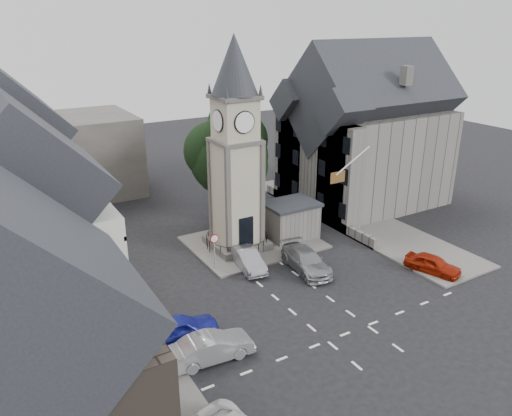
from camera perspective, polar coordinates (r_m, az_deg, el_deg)
ground at (r=34.05m, az=4.35°, el=-9.49°), size 120.00×120.00×0.00m
pavement_west at (r=34.77m, az=-19.20°, el=-9.90°), size 6.00×30.00×0.14m
pavement_east at (r=46.44m, az=10.93°, el=-1.10°), size 6.00×26.00×0.14m
central_island at (r=40.69m, az=-0.33°, el=-3.94°), size 10.00×8.00×0.16m
road_markings at (r=30.44m, az=10.43°, el=-13.88°), size 20.00×8.00×0.01m
clock_tower at (r=37.29m, az=-2.35°, el=6.83°), size 4.86×4.86×16.25m
stone_shelter at (r=41.35m, az=3.97°, el=-1.35°), size 4.30×3.30×3.08m
town_tree at (r=42.77m, az=-3.17°, el=7.08°), size 7.20×7.20×10.80m
warning_sign_post at (r=35.82m, az=-4.77°, el=-4.20°), size 0.70×0.19×2.85m
terrace_cream at (r=33.65m, az=-26.22°, el=0.29°), size 8.10×7.60×12.80m
terrace_tudor at (r=26.36m, az=-24.30°, el=-5.80°), size 8.10×7.60×12.00m
building_sw_stone at (r=19.05m, az=-24.78°, el=-19.95°), size 8.60×7.60×10.40m
backdrop_west at (r=53.78m, az=-24.28°, el=4.88°), size 20.00×10.00×8.00m
east_building at (r=49.03m, az=12.32°, el=7.59°), size 14.40×11.40×12.60m
east_boundary_wall at (r=46.05m, az=6.71°, el=-0.53°), size 0.40×16.00×0.90m
flagpole at (r=38.87m, az=11.02°, el=5.34°), size 3.68×0.10×2.74m
car_west_blue at (r=29.28m, az=-8.78°, el=-13.50°), size 4.71×2.26×1.55m
car_west_silver at (r=27.73m, az=-5.06°, el=-15.58°), size 4.66×1.89×1.50m
car_west_grey at (r=35.34m, az=-18.03°, el=-8.08°), size 4.93×2.37×1.35m
car_island_silver at (r=36.57m, az=-0.95°, el=-5.88°), size 2.06×4.44×1.41m
car_island_east at (r=36.48m, az=5.74°, el=-5.98°), size 2.77×5.42×1.51m
car_east_red at (r=38.13m, az=19.55°, el=-6.07°), size 2.80×4.25×1.34m
pedestrian at (r=44.63m, az=6.10°, el=-0.59°), size 0.79×0.75×1.82m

